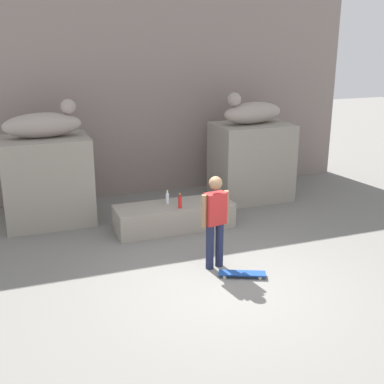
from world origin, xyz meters
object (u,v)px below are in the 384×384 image
Objects in this scene: skater at (215,218)px; skateboard at (242,273)px; statue_reclining_right at (252,112)px; bottle_clear at (167,198)px; bottle_red at (180,202)px; statue_reclining_left at (44,124)px.

skateboard is at bearing 109.65° from skater.
skater is (-2.31, -3.29, -1.24)m from statue_reclining_right.
bottle_clear is 0.95× the size of bottle_red.
statue_reclining_right is at bearing 25.20° from bottle_clear.
bottle_clear is (-2.50, -1.18, -1.51)m from statue_reclining_right.
statue_reclining_left is 0.96× the size of statue_reclining_right.
statue_reclining_right is at bearing -1.25° from statue_reclining_left.
bottle_red is (-0.33, 2.28, 0.59)m from skateboard.
skater reaches higher than skateboard.
statue_reclining_right is 1.00× the size of skater.
skateboard is (0.30, -0.52, -0.86)m from skater.
bottle_red is at bearing -98.98° from skater.
bottle_red is (-2.35, -1.53, -1.51)m from statue_reclining_right.
bottle_clear is at bearing 114.55° from bottle_red.
statue_reclining_left reaches higher than skater.
statue_reclining_left reaches higher than bottle_red.
statue_reclining_right is 5.29× the size of bottle_red.
statue_reclining_left is at bearing -9.66° from statue_reclining_right.
statue_reclining_right reaches higher than bottle_clear.
bottle_clear is at bearing 15.63° from statue_reclining_right.
skater is 5.56× the size of bottle_clear.
statue_reclining_right is 2.05× the size of skateboard.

